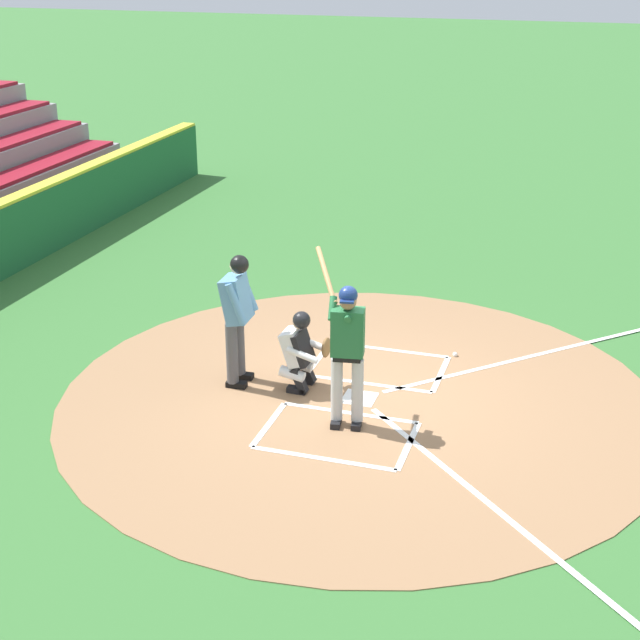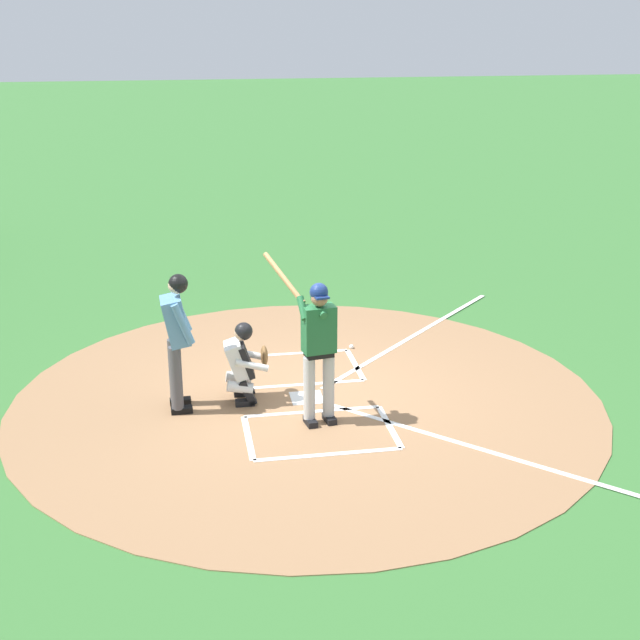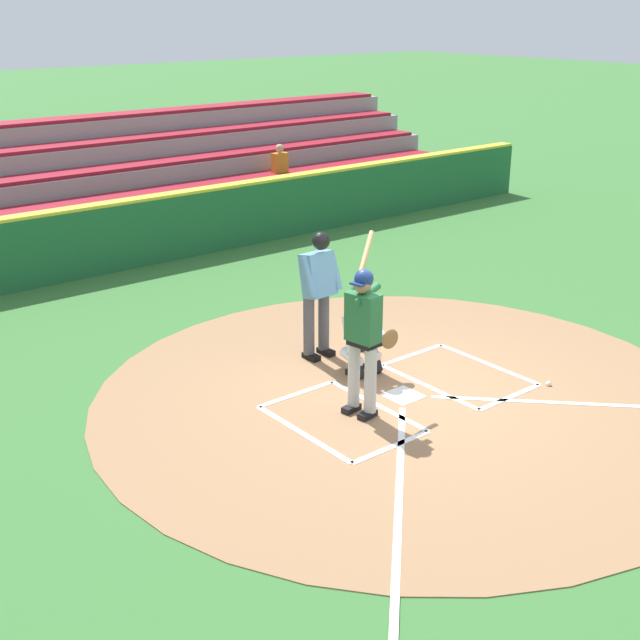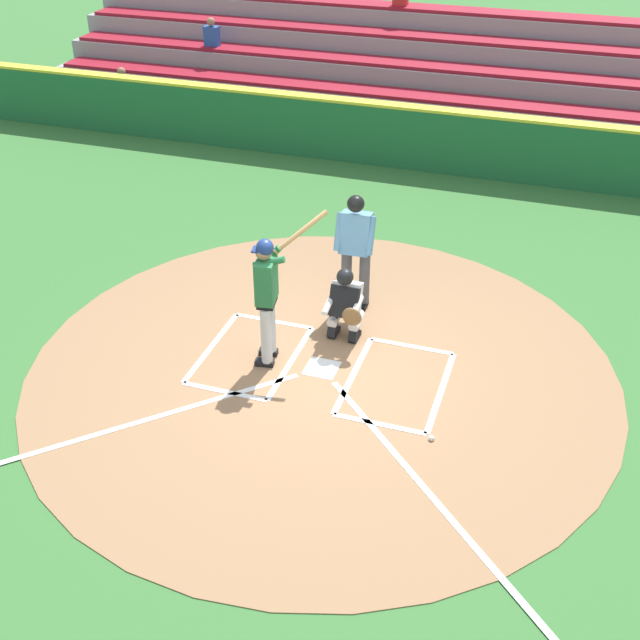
{
  "view_description": "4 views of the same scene",
  "coord_description": "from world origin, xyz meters",
  "px_view_note": "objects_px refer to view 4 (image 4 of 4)",
  "views": [
    {
      "loc": [
        10.91,
        2.88,
        5.77
      ],
      "look_at": [
        0.32,
        -0.45,
        1.21
      ],
      "focal_mm": 53.08,
      "sensor_mm": 36.0,
      "label": 1
    },
    {
      "loc": [
        10.79,
        -1.69,
        4.99
      ],
      "look_at": [
        0.11,
        0.16,
        1.17
      ],
      "focal_mm": 49.2,
      "sensor_mm": 36.0,
      "label": 2
    },
    {
      "loc": [
        7.09,
        7.1,
        4.79
      ],
      "look_at": [
        0.59,
        -0.98,
        0.91
      ],
      "focal_mm": 47.8,
      "sensor_mm": 36.0,
      "label": 3
    },
    {
      "loc": [
        -2.82,
        8.58,
        6.57
      ],
      "look_at": [
        0.01,
        0.04,
        0.82
      ],
      "focal_mm": 45.81,
      "sensor_mm": 36.0,
      "label": 4
    }
  ],
  "objects_px": {
    "catcher": "(346,302)",
    "plate_umpire": "(356,244)",
    "batter": "(268,292)",
    "baseball": "(432,438)"
  },
  "relations": [
    {
      "from": "batter",
      "to": "plate_umpire",
      "type": "xyz_separation_m",
      "value": [
        -0.7,
        -1.73,
        -0.02
      ]
    },
    {
      "from": "batter",
      "to": "baseball",
      "type": "xyz_separation_m",
      "value": [
        -2.47,
        0.96,
        -1.06
      ]
    },
    {
      "from": "catcher",
      "to": "baseball",
      "type": "distance_m",
      "value": 2.52
    },
    {
      "from": "plate_umpire",
      "to": "baseball",
      "type": "height_order",
      "value": "plate_umpire"
    },
    {
      "from": "batter",
      "to": "plate_umpire",
      "type": "bearing_deg",
      "value": -112.15
    },
    {
      "from": "batter",
      "to": "baseball",
      "type": "height_order",
      "value": "batter"
    },
    {
      "from": "catcher",
      "to": "plate_umpire",
      "type": "height_order",
      "value": "plate_umpire"
    },
    {
      "from": "batter",
      "to": "catcher",
      "type": "relative_size",
      "value": 1.88
    },
    {
      "from": "batter",
      "to": "catcher",
      "type": "bearing_deg",
      "value": -133.33
    },
    {
      "from": "catcher",
      "to": "baseball",
      "type": "bearing_deg",
      "value": 132.06
    }
  ]
}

